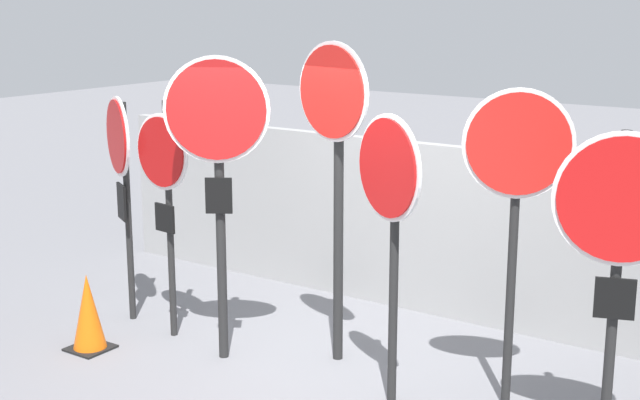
{
  "coord_description": "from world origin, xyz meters",
  "views": [
    {
      "loc": [
        3.94,
        -5.72,
        3.03
      ],
      "look_at": [
        0.01,
        0.0,
        1.46
      ],
      "focal_mm": 50.0,
      "sensor_mm": 36.0,
      "label": 1
    }
  ],
  "objects": [
    {
      "name": "fence_back",
      "position": [
        0.0,
        1.78,
        0.84
      ],
      "size": [
        7.57,
        0.12,
        1.69
      ],
      "color": "gray",
      "rests_on": "ground"
    },
    {
      "name": "traffic_cone_0",
      "position": [
        -1.93,
        -0.77,
        0.34
      ],
      "size": [
        0.35,
        0.35,
        0.69
      ],
      "color": "black",
      "rests_on": "ground"
    },
    {
      "name": "stop_sign_0",
      "position": [
        -2.21,
        -0.05,
        1.58
      ],
      "size": [
        0.66,
        0.39,
        2.16
      ],
      "rotation": [
        0.0,
        0.0,
        -0.52
      ],
      "color": "black",
      "rests_on": "ground"
    },
    {
      "name": "stop_sign_2",
      "position": [
        -0.82,
        -0.27,
        1.85
      ],
      "size": [
        0.75,
        0.49,
        2.59
      ],
      "rotation": [
        0.0,
        0.0,
        0.57
      ],
      "color": "black",
      "rests_on": "ground"
    },
    {
      "name": "stop_sign_4",
      "position": [
        0.77,
        -0.21,
        1.63
      ],
      "size": [
        0.72,
        0.38,
        2.23
      ],
      "rotation": [
        0.0,
        0.0,
        -0.46
      ],
      "color": "black",
      "rests_on": "ground"
    },
    {
      "name": "ground_plane",
      "position": [
        0.0,
        0.0,
        0.0
      ],
      "size": [
        40.0,
        40.0,
        0.0
      ],
      "primitive_type": "plane",
      "color": "slate"
    },
    {
      "name": "stop_sign_1",
      "position": [
        -1.56,
        -0.15,
        1.52
      ],
      "size": [
        0.68,
        0.16,
        2.17
      ],
      "rotation": [
        0.0,
        0.0,
        -0.13
      ],
      "color": "black",
      "rests_on": "ground"
    },
    {
      "name": "stop_sign_6",
      "position": [
        2.41,
        -0.11,
        1.61
      ],
      "size": [
        0.83,
        0.32,
        2.23
      ],
      "rotation": [
        0.0,
        0.0,
        0.34
      ],
      "color": "black",
      "rests_on": "ground"
    },
    {
      "name": "stop_sign_3",
      "position": [
        -0.02,
        0.25,
        1.92
      ],
      "size": [
        0.79,
        0.23,
        2.71
      ],
      "rotation": [
        0.0,
        0.0,
        -0.25
      ],
      "color": "black",
      "rests_on": "ground"
    },
    {
      "name": "stop_sign_5",
      "position": [
        1.55,
        0.25,
        1.78
      ],
      "size": [
        0.74,
        0.36,
        2.42
      ],
      "rotation": [
        0.0,
        0.0,
        0.43
      ],
      "color": "black",
      "rests_on": "ground"
    }
  ]
}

